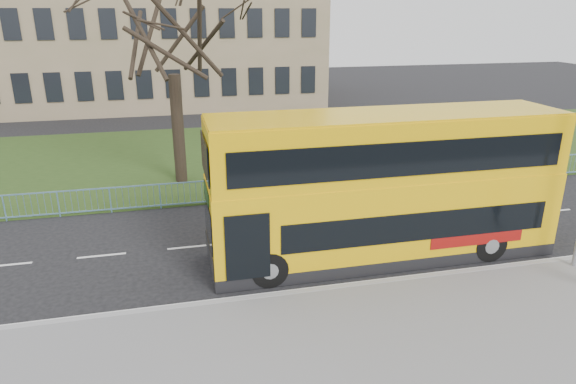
# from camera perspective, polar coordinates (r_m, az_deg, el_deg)

# --- Properties ---
(ground) EXTENTS (120.00, 120.00, 0.00)m
(ground) POSITION_cam_1_polar(r_m,az_deg,el_deg) (16.75, 0.10, -8.70)
(ground) COLOR black
(ground) RESTS_ON ground
(kerb) EXTENTS (80.00, 0.20, 0.14)m
(kerb) POSITION_cam_1_polar(r_m,az_deg,el_deg) (15.41, 1.46, -11.12)
(kerb) COLOR gray
(kerb) RESTS_ON ground
(grass_verge) EXTENTS (80.00, 15.40, 0.08)m
(grass_verge) POSITION_cam_1_polar(r_m,az_deg,el_deg) (29.92, -6.29, 4.12)
(grass_verge) COLOR #253C15
(grass_verge) RESTS_ON ground
(guard_railing) EXTENTS (40.00, 0.12, 1.10)m
(guard_railing) POSITION_cam_1_polar(r_m,az_deg,el_deg) (22.48, -3.81, 0.33)
(guard_railing) COLOR #6DA1C3
(guard_railing) RESTS_ON ground
(bare_tree) EXTENTS (8.51, 8.51, 12.16)m
(bare_tree) POSITION_cam_1_polar(r_m,az_deg,el_deg) (24.43, -12.72, 14.92)
(bare_tree) COLOR black
(bare_tree) RESTS_ON grass_verge
(civic_building) EXTENTS (30.00, 15.00, 14.00)m
(civic_building) POSITION_cam_1_polar(r_m,az_deg,el_deg) (49.39, -15.92, 17.74)
(civic_building) COLOR #837453
(civic_building) RESTS_ON ground
(yellow_bus) EXTENTS (11.53, 2.79, 4.83)m
(yellow_bus) POSITION_cam_1_polar(r_m,az_deg,el_deg) (17.07, 10.69, 0.97)
(yellow_bus) COLOR #EEB60A
(yellow_bus) RESTS_ON ground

